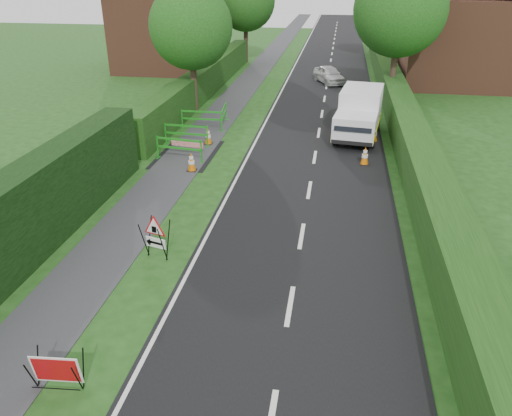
{
  "coord_description": "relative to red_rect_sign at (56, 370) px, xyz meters",
  "views": [
    {
      "loc": [
        3.27,
        -8.8,
        7.45
      ],
      "look_at": [
        1.19,
        3.9,
        1.15
      ],
      "focal_mm": 35.0,
      "sensor_mm": 36.0,
      "label": 1
    }
  ],
  "objects": [
    {
      "name": "ped_barrier_1",
      "position": [
        -1.71,
        14.48,
        0.17
      ],
      "size": [
        2.08,
        0.48,
        1.0
      ],
      "rotation": [
        0.0,
        0.0,
        -0.06
      ],
      "color": "#178117",
      "rests_on": "ground"
    },
    {
      "name": "traffic_cone_0",
      "position": [
        6.23,
        13.32,
        -0.07
      ],
      "size": [
        0.38,
        0.38,
        0.79
      ],
      "color": "black",
      "rests_on": "ground"
    },
    {
      "name": "hedge_west_far",
      "position": [
        -3.33,
        24.32,
        -0.46
      ],
      "size": [
        1.0,
        24.0,
        1.8
      ],
      "primitive_type": "cube",
      "color": "#14380F",
      "rests_on": "ground"
    },
    {
      "name": "hedge_east",
      "position": [
        8.17,
        18.32,
        -0.46
      ],
      "size": [
        1.2,
        50.0,
        1.5
      ],
      "primitive_type": "cube",
      "color": "#14380F",
      "rests_on": "ground"
    },
    {
      "name": "redwhite_plank",
      "position": [
        -1.35,
        13.4,
        -0.46
      ],
      "size": [
        1.49,
        0.29,
        0.25
      ],
      "primitive_type": "cube",
      "rotation": [
        0.0,
        0.0,
        -0.17
      ],
      "color": "red",
      "rests_on": "ground"
    },
    {
      "name": "tree_fe",
      "position": [
        8.07,
        40.32,
        3.76
      ],
      "size": [
        4.2,
        4.2,
        6.33
      ],
      "color": "#2D2116",
      "rests_on": "ground"
    },
    {
      "name": "red_rect_sign",
      "position": [
        0.0,
        0.0,
        0.0
      ],
      "size": [
        0.98,
        0.65,
        0.8
      ],
      "rotation": [
        0.0,
        0.0,
        0.08
      ],
      "color": "black",
      "rests_on": "ground"
    },
    {
      "name": "house_east_b",
      "position": [
        13.67,
        44.32,
        2.43
      ],
      "size": [
        7.5,
        7.4,
        7.88
      ],
      "color": "brown",
      "rests_on": "ground"
    },
    {
      "name": "footpath",
      "position": [
        -1.33,
        37.32,
        -0.46
      ],
      "size": [
        2.0,
        90.0,
        0.02
      ],
      "primitive_type": "cube",
      "color": "#2D2D30",
      "rests_on": "ground"
    },
    {
      "name": "triangle_sign",
      "position": [
        0.22,
        4.91,
        0.33
      ],
      "size": [
        0.95,
        0.95,
        1.13
      ],
      "rotation": [
        0.0,
        0.0,
        -0.26
      ],
      "color": "black",
      "rests_on": "ground"
    },
    {
      "name": "house_east_a",
      "position": [
        12.67,
        30.32,
        2.43
      ],
      "size": [
        7.5,
        7.4,
        7.88
      ],
      "color": "brown",
      "rests_on": "ground"
    },
    {
      "name": "ped_barrier_0",
      "position": [
        -1.43,
        12.53,
        0.17
      ],
      "size": [
        2.09,
        0.61,
        1.0
      ],
      "rotation": [
        0.0,
        0.0,
        -0.13
      ],
      "color": "#178117",
      "rests_on": "ground"
    },
    {
      "name": "traffic_cone_1",
      "position": [
        6.75,
        16.43,
        -0.07
      ],
      "size": [
        0.38,
        0.38,
        0.79
      ],
      "color": "black",
      "rests_on": "ground"
    },
    {
      "name": "ped_barrier_3",
      "position": [
        -0.7,
        17.8,
        0.17
      ],
      "size": [
        0.57,
        2.09,
        1.0
      ],
      "rotation": [
        0.0,
        0.0,
        1.68
      ],
      "color": "#178117",
      "rests_on": "ground"
    },
    {
      "name": "works_van",
      "position": [
        6.02,
        17.21,
        0.68
      ],
      "size": [
        2.43,
        4.92,
        2.15
      ],
      "rotation": [
        0.0,
        0.0,
        -0.13
      ],
      "color": "silver",
      "rests_on": "ground"
    },
    {
      "name": "traffic_cone_4",
      "position": [
        -0.78,
        14.82,
        -0.07
      ],
      "size": [
        0.38,
        0.38,
        0.79
      ],
      "color": "black",
      "rests_on": "ground"
    },
    {
      "name": "traffic_cone_2",
      "position": [
        6.53,
        17.52,
        -0.07
      ],
      "size": [
        0.38,
        0.38,
        0.79
      ],
      "color": "black",
      "rests_on": "ground"
    },
    {
      "name": "tree_ne",
      "position": [
        8.07,
        24.32,
        4.71
      ],
      "size": [
        5.2,
        5.2,
        7.79
      ],
      "color": "#2D2116",
      "rests_on": "ground"
    },
    {
      "name": "hatchback_car",
      "position": [
        4.27,
        29.05,
        0.11
      ],
      "size": [
        2.59,
        3.62,
        1.15
      ],
      "primitive_type": "imported",
      "rotation": [
        0.0,
        0.0,
        0.41
      ],
      "color": "silver",
      "rests_on": "ground"
    },
    {
      "name": "ped_barrier_2",
      "position": [
        -1.64,
        16.94,
        0.17
      ],
      "size": [
        2.07,
        0.38,
        1.0
      ],
      "rotation": [
        0.0,
        0.0,
        0.02
      ],
      "color": "#178117",
      "rests_on": "ground"
    },
    {
      "name": "tree_fw",
      "position": [
        -2.93,
        36.32,
        4.37
      ],
      "size": [
        4.8,
        4.8,
        7.24
      ],
      "color": "#2D2116",
      "rests_on": "ground"
    },
    {
      "name": "road_surface",
      "position": [
        4.17,
        37.32,
        -0.46
      ],
      "size": [
        6.0,
        90.0,
        0.02
      ],
      "primitive_type": "cube",
      "color": "black",
      "rests_on": "ground"
    },
    {
      "name": "house_west",
      "position": [
        -8.33,
        32.32,
        2.43
      ],
      "size": [
        7.5,
        7.4,
        7.88
      ],
      "color": "brown",
      "rests_on": "ground"
    },
    {
      "name": "traffic_cone_3",
      "position": [
        -0.61,
        11.48,
        -0.07
      ],
      "size": [
        0.38,
        0.38,
        0.79
      ],
      "color": "black",
      "rests_on": "ground"
    },
    {
      "name": "tree_nw",
      "position": [
        -2.93,
        20.32,
        4.02
      ],
      "size": [
        4.4,
        4.4,
        6.7
      ],
      "color": "#2D2116",
      "rests_on": "ground"
    },
    {
      "name": "ground",
      "position": [
        1.67,
        2.32,
        -0.46
      ],
      "size": [
        120.0,
        120.0,
        0.0
      ],
      "primitive_type": "plane",
      "color": "#1B4112",
      "rests_on": "ground"
    }
  ]
}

